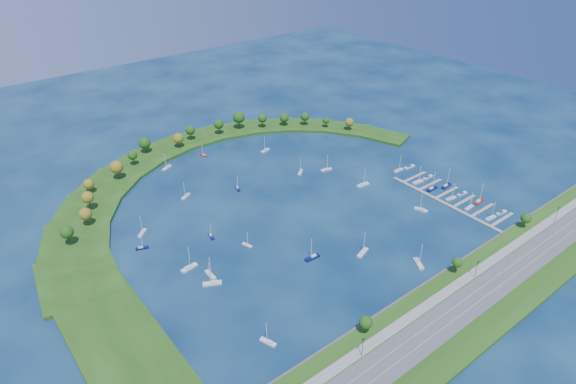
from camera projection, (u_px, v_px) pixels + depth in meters
ground at (287, 203)px, 310.01m from camera, size 700.00×700.00×0.00m
south_shoreline at (451, 314)px, 226.66m from camera, size 420.00×43.10×11.60m
breakwater at (184, 194)px, 317.90m from camera, size 286.74×247.64×2.00m
breakwater_trees at (197, 144)px, 360.25m from camera, size 234.96×88.65×14.75m
harbor_tower at (178, 139)px, 381.83m from camera, size 2.60×2.60×4.55m
dock_system at (451, 199)px, 313.72m from camera, size 24.28×82.00×1.60m
moored_boat_0 at (238, 188)px, 324.39m from camera, size 4.14×7.26×10.30m
moored_boat_1 at (210, 274)px, 250.60m from camera, size 2.43×8.34×12.21m
moored_boat_2 at (268, 342)px, 212.80m from camera, size 4.71×8.07×11.46m
moored_boat_3 at (265, 150)px, 372.65m from camera, size 8.36×4.12×11.84m
moored_boat_4 at (326, 169)px, 346.53m from camera, size 8.50×4.22×12.03m
moored_boat_5 at (421, 209)px, 302.50m from camera, size 4.69×8.40×11.91m
moored_boat_6 at (142, 247)px, 269.71m from camera, size 7.29×4.22×10.35m
moored_boat_7 at (363, 252)px, 265.93m from camera, size 9.52×5.32×13.50m
moored_boat_8 at (167, 167)px, 349.05m from camera, size 8.60×5.70×12.35m
moored_boat_9 at (247, 244)px, 272.02m from camera, size 3.68×6.55×9.28m
moored_boat_10 at (363, 184)px, 328.32m from camera, size 9.29×3.25×13.40m
moored_boat_11 at (189, 267)px, 255.09m from camera, size 9.55×3.92×13.62m
moored_boat_12 at (186, 196)px, 316.00m from camera, size 7.73×5.41×11.19m
moored_boat_13 at (300, 172)px, 343.54m from camera, size 7.48×6.84×11.66m
moored_boat_14 at (142, 232)px, 281.56m from camera, size 7.38×7.27×11.90m
moored_boat_15 at (312, 257)px, 262.42m from camera, size 9.02×2.95×13.09m
moored_boat_16 at (419, 263)px, 258.21m from camera, size 6.84×9.36×13.65m
moored_boat_17 at (203, 155)px, 365.83m from camera, size 3.85×6.69×9.49m
moored_boat_18 at (212, 283)px, 244.97m from camera, size 9.56×6.59×13.80m
moored_boat_19 at (211, 236)px, 279.02m from camera, size 3.18×6.84×9.70m
docked_boat_0 at (491, 218)px, 294.61m from camera, size 8.03×2.85×11.57m
docked_boat_1 at (501, 212)px, 299.91m from camera, size 8.01×3.28×1.59m
docked_boat_2 at (469, 207)px, 304.61m from camera, size 7.84×2.69×11.33m
docked_boat_3 at (479, 201)px, 310.34m from camera, size 9.58×4.04×13.65m
docked_boat_4 at (451, 198)px, 313.78m from camera, size 8.13×3.40×11.59m
docked_boat_5 at (462, 194)px, 318.82m from camera, size 7.98×2.76×1.60m
docked_boat_6 at (432, 188)px, 323.84m from camera, size 8.91×2.76×12.99m
docked_boat_7 at (446, 186)px, 327.00m from camera, size 9.38×3.91×13.38m
docked_boat_8 at (418, 182)px, 331.59m from camera, size 8.79×3.31×12.62m
docked_boat_9 at (428, 177)px, 337.29m from camera, size 8.52×2.51×1.73m
docked_boat_10 at (399, 170)px, 345.82m from camera, size 8.01×2.40×11.70m
docked_boat_11 at (409, 167)px, 350.20m from camera, size 8.95×3.02×1.80m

